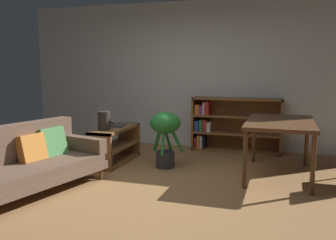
{
  "coord_description": "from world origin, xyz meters",
  "views": [
    {
      "loc": [
        1.57,
        -3.92,
        1.47
      ],
      "look_at": [
        0.15,
        0.5,
        0.81
      ],
      "focal_mm": 38.6,
      "sensor_mm": 36.0,
      "label": 1
    }
  ],
  "objects": [
    {
      "name": "ground_plane",
      "position": [
        0.0,
        0.0,
        0.0
      ],
      "size": [
        8.16,
        8.16,
        0.0
      ],
      "primitive_type": "plane",
      "color": "#9E7042"
    },
    {
      "name": "back_wall_panel",
      "position": [
        0.0,
        2.7,
        1.35
      ],
      "size": [
        6.8,
        0.1,
        2.7
      ],
      "primitive_type": "cube",
      "color": "silver",
      "rests_on": "ground_plane"
    },
    {
      "name": "fabric_couch",
      "position": [
        -1.34,
        -0.48,
        0.37
      ],
      "size": [
        1.24,
        2.05,
        0.8
      ],
      "color": "brown",
      "rests_on": "ground_plane"
    },
    {
      "name": "media_console",
      "position": [
        -0.93,
        1.13,
        0.28
      ],
      "size": [
        0.4,
        1.09,
        0.56
      ],
      "color": "brown",
      "rests_on": "ground_plane"
    },
    {
      "name": "open_laptop",
      "position": [
        -1.01,
        1.28,
        0.58
      ],
      "size": [
        0.44,
        0.39,
        0.11
      ],
      "color": "#333338",
      "rests_on": "media_console"
    },
    {
      "name": "desk_speaker",
      "position": [
        -0.98,
        0.88,
        0.7
      ],
      "size": [
        0.18,
        0.18,
        0.28
      ],
      "color": "#2D2823",
      "rests_on": "media_console"
    },
    {
      "name": "potted_floor_plant",
      "position": [
        -0.08,
        1.08,
        0.56
      ],
      "size": [
        0.52,
        0.5,
        0.84
      ],
      "color": "#333338",
      "rests_on": "ground_plane"
    },
    {
      "name": "dining_table",
      "position": [
        1.54,
        1.15,
        0.7
      ],
      "size": [
        0.88,
        1.45,
        0.77
      ],
      "color": "#56351E",
      "rests_on": "ground_plane"
    },
    {
      "name": "bookshelf",
      "position": [
        0.69,
        2.51,
        0.48
      ],
      "size": [
        1.56,
        0.34,
        0.96
      ],
      "color": "brown",
      "rests_on": "ground_plane"
    }
  ]
}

